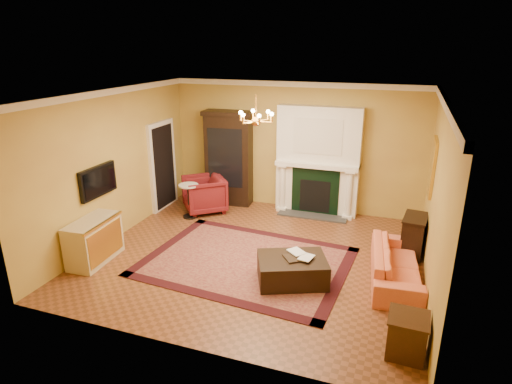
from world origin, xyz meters
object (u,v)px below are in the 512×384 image
at_px(coral_sofa, 397,259).
at_px(leather_ottoman, 292,270).
at_px(wingback_armchair, 204,193).
at_px(console_table, 413,236).
at_px(pedestal_table, 189,198).
at_px(commode, 94,241).
at_px(end_table, 407,336).
at_px(china_cabinet, 229,160).

distance_m(coral_sofa, leather_ottoman, 1.76).
bearing_deg(wingback_armchair, console_table, 42.07).
bearing_deg(wingback_armchair, leather_ottoman, 9.72).
bearing_deg(leather_ottoman, wingback_armchair, 116.06).
bearing_deg(pedestal_table, leather_ottoman, -33.50).
distance_m(commode, console_table, 5.93).
height_order(coral_sofa, end_table, coral_sofa).
bearing_deg(china_cabinet, wingback_armchair, -119.77).
height_order(wingback_armchair, commode, wingback_armchair).
bearing_deg(console_table, pedestal_table, -175.97).
bearing_deg(commode, console_table, 18.29).
xyz_separation_m(wingback_armchair, pedestal_table, (-0.15, -0.47, -0.00)).
height_order(coral_sofa, leather_ottoman, coral_sofa).
distance_m(pedestal_table, end_table, 5.75).
height_order(pedestal_table, console_table, pedestal_table).
bearing_deg(leather_ottoman, end_table, -57.16).
xyz_separation_m(commode, end_table, (5.45, -0.76, -0.13)).
relative_size(china_cabinet, commode, 2.03).
relative_size(china_cabinet, pedestal_table, 2.76).
relative_size(pedestal_table, leather_ottoman, 0.71).
height_order(pedestal_table, coral_sofa, pedestal_table).
bearing_deg(china_cabinet, console_table, -23.68).
relative_size(pedestal_table, end_table, 1.48).
bearing_deg(wingback_armchair, end_table, 12.27).
distance_m(wingback_armchair, commode, 3.02).
xyz_separation_m(commode, console_table, (5.51, 2.20, -0.03)).
distance_m(commode, coral_sofa, 5.36).
bearing_deg(china_cabinet, commode, -112.81).
xyz_separation_m(pedestal_table, leather_ottoman, (2.94, -1.95, -0.24)).
bearing_deg(end_table, wingback_armchair, 141.65).
bearing_deg(coral_sofa, china_cabinet, 52.76).
height_order(commode, coral_sofa, commode).
bearing_deg(leather_ottoman, china_cabinet, 104.67).
distance_m(wingback_armchair, pedestal_table, 0.49).
xyz_separation_m(pedestal_table, commode, (-0.67, -2.43, -0.06)).
bearing_deg(end_table, leather_ottoman, 145.89).
xyz_separation_m(wingback_armchair, end_table, (4.63, -3.67, -0.20)).
relative_size(end_table, leather_ottoman, 0.48).
relative_size(coral_sofa, end_table, 3.66).
xyz_separation_m(china_cabinet, console_table, (4.35, -1.45, -0.73)).
distance_m(china_cabinet, end_table, 6.21).
bearing_deg(coral_sofa, end_table, -179.23).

